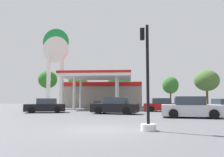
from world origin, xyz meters
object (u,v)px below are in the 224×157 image
at_px(station_pole_sign, 56,58).
at_px(car_2, 162,105).
at_px(car_1, 115,106).
at_px(tree_1, 78,81).
at_px(traffic_signal_1, 147,97).
at_px(car_3, 191,108).
at_px(tree_3, 170,85).
at_px(tree_0, 48,80).
at_px(car_0, 46,106).
at_px(tree_4, 207,81).
at_px(tree_2, 119,80).

xyz_separation_m(station_pole_sign, car_2, (13.92, -5.27, -6.38)).
height_order(car_1, tree_1, tree_1).
bearing_deg(car_1, traffic_signal_1, -78.69).
relative_size(station_pole_sign, traffic_signal_1, 2.28).
bearing_deg(car_3, traffic_signal_1, -118.33).
relative_size(car_2, tree_3, 0.77).
distance_m(station_pole_sign, tree_3, 20.98).
distance_m(car_3, tree_0, 33.43).
bearing_deg(station_pole_sign, car_1, -46.67).
height_order(car_0, tree_4, tree_4).
bearing_deg(car_0, car_2, 13.21).
bearing_deg(tree_2, tree_1, -174.93).
bearing_deg(tree_0, traffic_signal_1, -63.04).
relative_size(tree_1, tree_2, 0.96).
relative_size(station_pole_sign, tree_2, 1.61).
bearing_deg(traffic_signal_1, tree_4, 67.31).
distance_m(tree_0, tree_4, 29.80).
distance_m(station_pole_sign, traffic_signal_1, 23.82).
bearing_deg(tree_3, tree_4, -2.08).
bearing_deg(tree_2, tree_4, -6.53).
distance_m(car_0, tree_0, 22.59).
bearing_deg(tree_2, tree_0, 178.26).
height_order(tree_2, tree_4, tree_2).
xyz_separation_m(car_2, tree_4, (10.10, 15.79, 3.88)).
relative_size(car_1, tree_0, 0.68).
bearing_deg(traffic_signal_1, tree_2, 94.78).
bearing_deg(tree_4, tree_0, 175.74).
xyz_separation_m(traffic_signal_1, tree_4, (12.90, 30.85, 3.02)).
distance_m(traffic_signal_1, tree_1, 33.80).
bearing_deg(car_0, car_3, -20.88).
height_order(car_1, traffic_signal_1, traffic_signal_1).
height_order(car_3, tree_3, tree_3).
distance_m(car_0, tree_4, 29.29).
bearing_deg(station_pole_sign, car_2, -20.75).
distance_m(car_2, tree_4, 19.15).
distance_m(tree_1, tree_2, 7.86).
relative_size(tree_0, tree_4, 1.06).
height_order(car_3, traffic_signal_1, traffic_signal_1).
height_order(car_0, traffic_signal_1, traffic_signal_1).
xyz_separation_m(car_0, car_2, (12.15, 2.85, 0.01)).
distance_m(car_1, traffic_signal_1, 11.08).
xyz_separation_m(car_1, car_2, (4.96, 4.22, -0.04)).
xyz_separation_m(car_2, traffic_signal_1, (-2.80, -15.06, 0.86)).
bearing_deg(tree_3, traffic_signal_1, -101.98).
bearing_deg(tree_4, traffic_signal_1, -112.69).
bearing_deg(tree_3, car_3, -96.51).
bearing_deg(station_pole_sign, tree_2, 55.70).
height_order(station_pole_sign, car_2, station_pole_sign).
bearing_deg(car_2, tree_2, 107.44).
xyz_separation_m(car_0, tree_0, (-7.47, 20.86, 4.42)).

